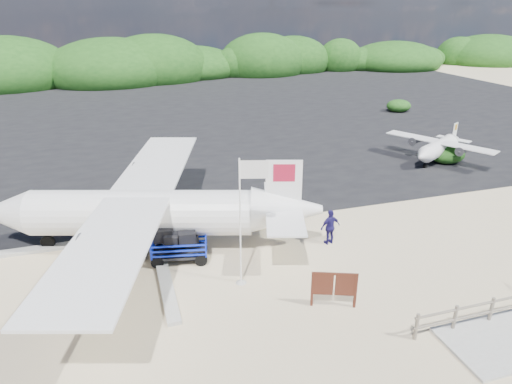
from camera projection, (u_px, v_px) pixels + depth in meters
ground at (278, 274)px, 18.69m from camera, size 160.00×160.00×0.00m
asphalt_apron at (176, 115)px, 45.18m from camera, size 90.00×50.00×0.04m
lagoon at (46, 292)px, 17.57m from camera, size 9.00×7.00×0.40m
walkway_pad at (499, 344)px, 14.89m from camera, size 3.50×2.50×0.10m
vegetation_band at (153, 79)px, 67.24m from camera, size 124.00×8.00×4.40m
fence at (488, 322)px, 15.91m from camera, size 6.40×2.00×1.10m
baggage_cart at (180, 260)px, 19.72m from camera, size 2.77×1.92×1.27m
flagpole at (241, 283)px, 18.15m from camera, size 1.12×0.70×5.21m
signboard at (333, 306)px, 16.74m from camera, size 1.70×0.79×1.45m
crew_a at (275, 207)px, 22.71m from camera, size 0.71×0.52×1.80m
crew_b at (195, 209)px, 22.50m from camera, size 0.90×0.71×1.80m
crew_c at (330, 227)px, 20.80m from camera, size 1.04×0.55×1.69m
aircraft_large at (318, 136)px, 38.08m from camera, size 22.24×22.24×5.34m
aircraft_small at (48, 112)px, 46.49m from camera, size 8.51×8.51×2.26m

